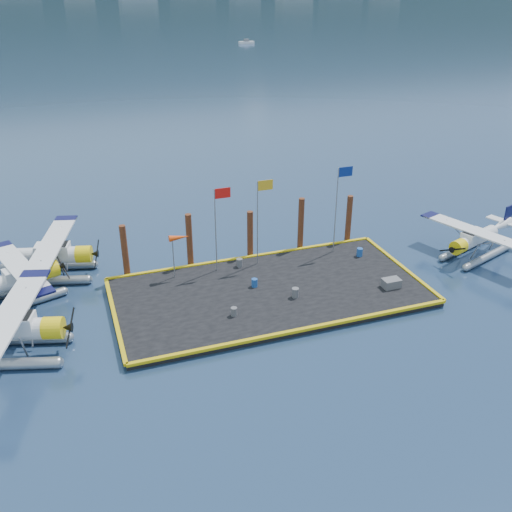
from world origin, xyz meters
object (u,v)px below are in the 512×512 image
Objects in this scene: seaplane_a at (6,332)px; flagpole_yellow at (260,210)px; drum_1 at (295,293)px; seaplane_b at (16,282)px; piling_2 at (250,236)px; piling_0 at (125,253)px; drum_4 at (360,252)px; flagpole_blue at (339,197)px; piling_1 at (190,242)px; crate at (391,283)px; drum_3 at (234,312)px; flagpole_red at (218,217)px; windsock at (179,238)px; piling_4 at (349,220)px; seaplane_d at (475,241)px; seaplane_c at (48,258)px; drum_0 at (255,283)px; piling_3 at (301,225)px; drum_5 at (240,263)px.

seaplane_a is 1.64× the size of flagpole_yellow.
drum_1 is at bearing 106.48° from seaplane_a.
seaplane_b is (0.34, 6.18, -0.19)m from seaplane_a.
piling_0 is at bearing 180.00° from piling_2.
flagpole_blue is (-1.29, 1.31, 3.98)m from drum_4.
crate is at bearing -33.27° from piling_1.
drum_3 is at bearing -148.51° from flagpole_blue.
drum_4 is at bearing 65.84° from seaplane_b.
drum_3 is at bearing -97.87° from flagpole_red.
crate is (6.50, -0.89, -0.02)m from drum_1.
piling_0 reaches higher than seaplane_a.
windsock is (-12.76, 6.10, 2.54)m from crate.
crate is at bearing -95.65° from piling_4.
seaplane_a is 2.55× the size of piling_0.
flagpole_blue reaches higher than piling_1.
drum_4 is at bearing -5.75° from windsock.
flagpole_yellow is at bearing 57.54° from drum_3.
flagpole_yellow is at bearing 57.70° from seaplane_d.
seaplane_a is 16.05× the size of drum_1.
flagpole_red is 3.00m from flagpole_yellow.
flagpole_red is (13.22, -0.87, 3.01)m from seaplane_b.
seaplane_c reaches higher than seaplane_d.
flagpole_red is (-10.03, 6.10, 3.70)m from crate.
flagpole_blue is at bearing 31.49° from drum_3.
drum_0 is at bearing -115.89° from flagpole_yellow.
drum_1 is 6.47m from flagpole_yellow.
piling_0 is (-9.20, 1.60, -2.51)m from flagpole_yellow.
seaplane_d is at bearing -20.06° from flagpole_blue.
crate is (8.51, -3.05, 0.01)m from drum_0.
flagpole_red is 1.40× the size of piling_3.
drum_3 is 0.90× the size of drum_4.
piling_0 is 1.05× the size of piling_2.
flagpole_blue is at bearing -0.00° from windsock.
seaplane_a is at bearing -179.68° from drum_1.
seaplane_d is 9.36m from piling_4.
crate reaches higher than drum_3.
piling_1 reaches higher than seaplane_d.
windsock is at bearing -173.25° from piling_4.
seaplane_c is (1.99, 2.69, 0.13)m from seaplane_b.
seaplane_d is at bearing -23.40° from piling_3.
drum_0 is at bearing 132.85° from drum_1.
seaplane_a is 13.73m from piling_1.
drum_0 is 5.04m from flagpole_red.
flagpole_blue reaches higher than windsock.
flagpole_red is 4.07m from piling_2.
piling_3 is (-11.82, 5.11, 0.83)m from seaplane_d.
piling_4 is at bearing 99.81° from seaplane_c.
drum_3 is 0.09× the size of flagpole_yellow.
seaplane_c is 16.38× the size of drum_5.
piling_4 is (7.27, 6.81, 1.28)m from drum_1.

